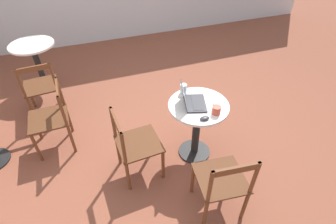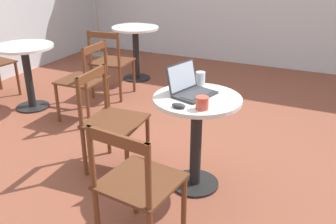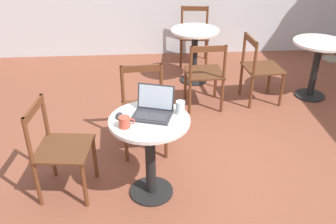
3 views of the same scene
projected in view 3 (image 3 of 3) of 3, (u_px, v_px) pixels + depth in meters
The scene contains 13 objects.
ground_plane at pixel (192, 171), 3.60m from camera, with size 16.00×16.00×0.00m, color brown.
cafe_table_near at pixel (150, 141), 3.07m from camera, with size 0.65×0.65×0.76m.
cafe_table_mid at pixel (317, 58), 4.72m from camera, with size 0.65×0.65×0.76m.
cafe_table_far at pixel (195, 44), 5.15m from camera, with size 0.65×0.65×0.76m.
chair_near_left at pixel (59, 149), 3.16m from camera, with size 0.49×0.49×0.85m.
chair_near_back at pixel (144, 109), 3.76m from camera, with size 0.47×0.47×0.85m.
chair_mid_left at pixel (260, 69), 4.67m from camera, with size 0.48×0.48×0.85m.
chair_far_front at pixel (205, 74), 4.52m from camera, with size 0.45×0.45×0.85m.
chair_far_back at pixel (194, 35), 5.83m from camera, with size 0.50×0.50×0.85m.
laptop at pixel (153, 110), 3.01m from camera, with size 0.37×0.34×0.22m.
mouse at pixel (119, 116), 2.99m from camera, with size 0.06×0.10×0.03m.
mug at pixel (125, 122), 2.85m from camera, with size 0.13×0.09×0.09m.
drinking_glass at pixel (180, 108), 3.02m from camera, with size 0.08×0.08×0.11m.
Camera 3 is at (-0.43, -2.84, 2.26)m, focal length 40.00 mm.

